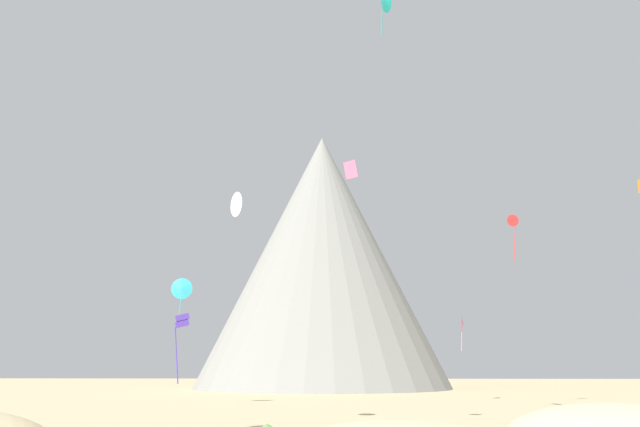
# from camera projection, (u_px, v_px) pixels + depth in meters

# --- Properties ---
(bush_mid_center) EXTENTS (1.83, 1.83, 0.40)m
(bush_mid_center) POSITION_uv_depth(u_px,v_px,m) (267.00, 426.00, 45.77)
(bush_mid_center) COLOR #668C4C
(bush_mid_center) RESTS_ON ground_plane
(rock_massif) EXTENTS (63.38, 63.38, 53.07)m
(rock_massif) POSITION_uv_depth(u_px,v_px,m) (323.00, 263.00, 132.27)
(rock_massif) COLOR gray
(rock_massif) RESTS_ON ground_plane
(kite_cyan_low) EXTENTS (2.50, 0.76, 5.29)m
(kite_cyan_low) POSITION_uv_depth(u_px,v_px,m) (182.00, 289.00, 74.29)
(kite_cyan_low) COLOR #33BCDB
(kite_teal_high) EXTENTS (1.34, 2.25, 4.26)m
(kite_teal_high) POSITION_uv_depth(u_px,v_px,m) (385.00, 0.00, 53.07)
(kite_teal_high) COLOR teal
(kite_red_mid) EXTENTS (1.46, 0.46, 5.71)m
(kite_red_mid) POSITION_uv_depth(u_px,v_px,m) (513.00, 222.00, 74.79)
(kite_red_mid) COLOR red
(kite_indigo_low) EXTENTS (1.16, 1.12, 4.69)m
(kite_indigo_low) POSITION_uv_depth(u_px,v_px,m) (182.00, 322.00, 43.12)
(kite_indigo_low) COLOR #5138B2
(kite_pink_low) EXTENTS (0.83, 2.18, 4.55)m
(kite_pink_low) POSITION_uv_depth(u_px,v_px,m) (463.00, 324.00, 83.24)
(kite_pink_low) COLOR pink
(kite_rainbow_mid) EXTENTS (1.10, 0.43, 1.43)m
(kite_rainbow_mid) POSITION_uv_depth(u_px,v_px,m) (351.00, 170.00, 47.37)
(kite_rainbow_mid) COLOR #E5668C
(kite_white_mid) EXTENTS (1.40, 1.74, 1.96)m
(kite_white_mid) POSITION_uv_depth(u_px,v_px,m) (238.00, 205.00, 48.91)
(kite_white_mid) COLOR white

